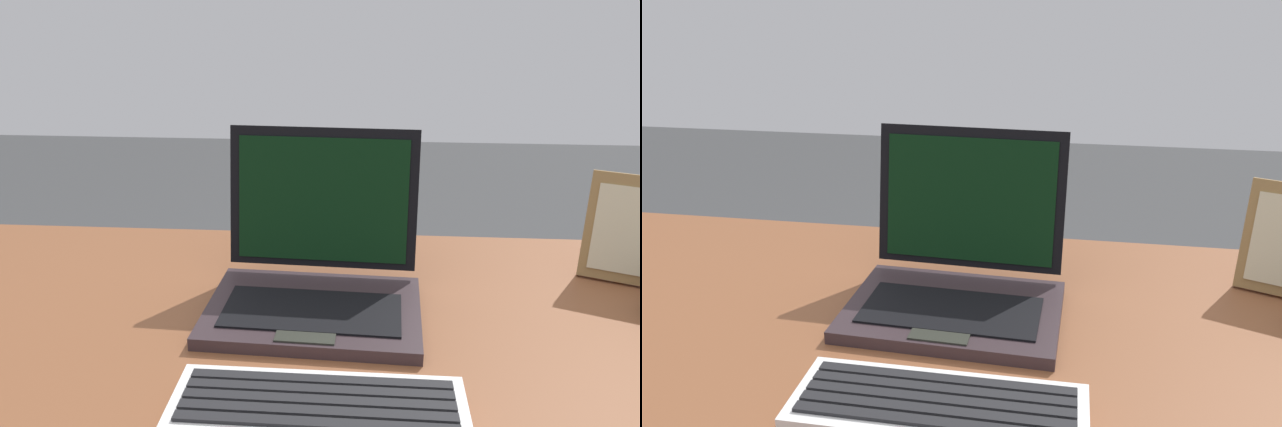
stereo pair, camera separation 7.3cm
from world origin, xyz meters
TOP-DOWN VIEW (x-y plane):
  - desk at (0.00, 0.00)m, footprint 1.57×0.71m
  - laptop_front at (0.05, 0.08)m, footprint 0.30×0.26m
  - external_keyboard at (0.07, -0.17)m, footprint 0.31×0.12m

SIDE VIEW (x-z plane):
  - desk at x=0.00m, z-range 0.26..0.99m
  - external_keyboard at x=0.07m, z-range 0.73..0.76m
  - laptop_front at x=0.05m, z-range 0.67..0.90m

